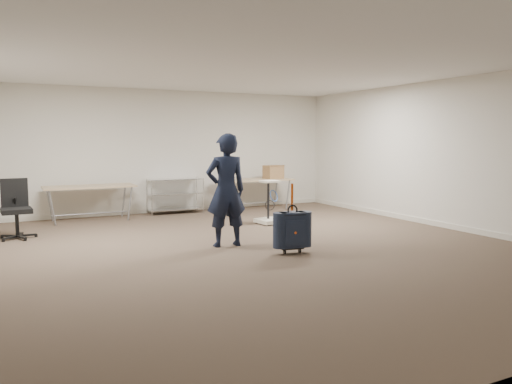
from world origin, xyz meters
TOP-DOWN VIEW (x-y plane):
  - ground at (0.00, 0.00)m, footprint 9.00×9.00m
  - room_shell at (0.00, 1.38)m, footprint 8.00×9.00m
  - folding_table_left at (-1.90, 3.95)m, footprint 1.80×0.75m
  - folding_table_right at (1.90, 3.95)m, footprint 1.80×0.75m
  - wire_shelf at (0.00, 4.20)m, footprint 1.22×0.47m
  - person at (-0.37, 0.42)m, footprint 0.67×0.47m
  - suitcase at (0.29, -0.50)m, footprint 0.41×0.28m
  - office_chair at (-3.30, 2.60)m, footprint 0.61×0.61m
  - equipment_cart at (1.25, 1.98)m, footprint 0.52×0.52m
  - cardboard_box at (2.38, 3.90)m, footprint 0.47×0.38m

SIDE VIEW (x-z plane):
  - ground at x=0.00m, z-range 0.00..0.00m
  - room_shell at x=0.00m, z-range -4.45..4.55m
  - equipment_cart at x=1.25m, z-range -0.21..0.66m
  - office_chair at x=-3.30m, z-range -0.20..0.81m
  - suitcase at x=0.29m, z-range -0.17..0.87m
  - wire_shelf at x=0.00m, z-range 0.04..0.84m
  - folding_table_left at x=-1.90m, z-range 0.31..1.04m
  - folding_table_right at x=1.90m, z-range 0.31..1.04m
  - person at x=-0.37m, z-range 0.00..1.77m
  - cardboard_box at x=2.38m, z-range 0.73..1.05m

